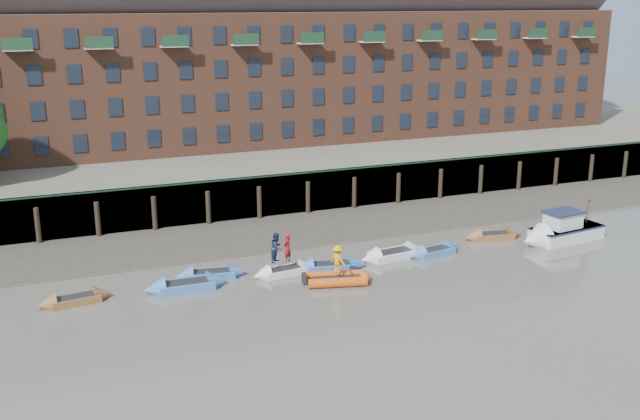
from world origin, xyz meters
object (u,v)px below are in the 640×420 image
rowboat_4 (331,266)px  person_rib_crew (338,260)px  rowboat_0 (75,300)px  rowboat_6 (435,252)px  rowboat_1 (186,286)px  person_rower_b (277,248)px  rowboat_7 (493,236)px  rowboat_3 (284,271)px  rib_tender (339,279)px  rowboat_2 (211,274)px  rowboat_5 (393,254)px  person_rower_a (287,248)px  motor_launch (555,233)px

rowboat_4 → person_rib_crew: person_rib_crew is taller
rowboat_0 → rowboat_6: (22.86, -0.35, -0.00)m
rowboat_1 → person_rower_b: size_ratio=2.69×
rowboat_7 → rowboat_3: bearing=-167.0°
rowboat_0 → rib_tender: 15.13m
rowboat_2 → rowboat_4: rowboat_4 is taller
rowboat_4 → rowboat_6: 7.53m
rowboat_4 → rowboat_5: (4.66, 0.52, 0.02)m
rowboat_1 → rowboat_6: 16.65m
rib_tender → rowboat_5: bearing=43.1°
rowboat_6 → rib_tender: bearing=-172.1°
rib_tender → person_rower_a: (-2.33, 2.62, 1.44)m
rowboat_3 → rowboat_7: size_ratio=0.95×
rowboat_5 → rib_tender: rowboat_5 is taller
rowboat_7 → rowboat_2: bearing=-171.0°
rowboat_5 → rowboat_1: bearing=175.0°
rowboat_4 → motor_launch: (16.64, -0.76, 0.47)m
rowboat_4 → rowboat_5: size_ratio=0.95×
rowboat_3 → rowboat_4: rowboat_4 is taller
rowboat_3 → motor_launch: (19.62, -1.12, 0.49)m
rowboat_2 → rib_tender: 7.82m
rowboat_0 → rowboat_7: rowboat_7 is taller
rowboat_0 → rowboat_3: (12.34, -0.10, -0.00)m
rowboat_1 → person_rower_b: (5.74, 0.39, 1.49)m
rowboat_4 → person_rower_a: size_ratio=2.63×
rowboat_3 → rib_tender: 3.66m
rowboat_4 → person_rower_a: 3.17m
rowboat_0 → rowboat_1: size_ratio=0.85×
person_rower_a → person_rower_b: bearing=-55.3°
rowboat_3 → person_rib_crew: bearing=-53.1°
rowboat_2 → motor_launch: 24.04m
person_rower_a → person_rib_crew: person_rower_a is taller
rib_tender → person_rower_a: bearing=146.1°
rib_tender → rowboat_0: bearing=-176.0°
rowboat_1 → rowboat_2: size_ratio=1.11×
rowboat_0 → person_rower_a: (12.55, -0.11, 1.51)m
rowboat_3 → person_rib_crew: 3.83m
person_rower_b → person_rib_crew: 4.01m
person_rower_a → person_rib_crew: (2.27, -2.61, -0.22)m
rowboat_0 → rowboat_3: 12.34m
rowboat_2 → rowboat_4: bearing=-2.6°
rowboat_2 → rowboat_5: 12.00m
rowboat_3 → rowboat_7: rowboat_7 is taller
rowboat_0 → rib_tender: bearing=-17.9°
motor_launch → person_rower_a: bearing=-10.6°
rib_tender → motor_launch: motor_launch is taller
rowboat_7 → person_rower_a: person_rower_a is taller
rib_tender → person_rib_crew: size_ratio=2.22×
motor_launch → rowboat_5: bearing=-13.5°
rowboat_0 → rowboat_2: rowboat_2 is taller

